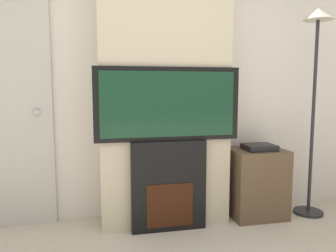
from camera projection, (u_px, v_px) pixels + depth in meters
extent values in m
cube|color=silver|center=(159.00, 67.00, 2.95)|extent=(6.00, 0.06, 2.70)
cube|color=beige|center=(163.00, 66.00, 2.75)|extent=(1.08, 0.36, 2.70)
cube|color=black|center=(168.00, 185.00, 2.69)|extent=(0.61, 0.14, 0.74)
cube|color=#33160A|center=(170.00, 205.00, 2.63)|extent=(0.38, 0.01, 0.36)
cube|color=black|center=(168.00, 104.00, 2.61)|extent=(1.17, 0.06, 0.59)
cube|color=#143823|center=(169.00, 104.00, 2.58)|extent=(1.08, 0.01, 0.52)
cylinder|color=#262628|center=(308.00, 212.00, 3.05)|extent=(0.26, 0.26, 0.03)
cylinder|color=#262628|center=(313.00, 119.00, 2.95)|extent=(0.03, 0.03, 1.73)
cone|color=#B7B2A3|center=(318.00, 14.00, 2.84)|extent=(0.25, 0.25, 0.10)
cube|color=brown|center=(256.00, 183.00, 2.97)|extent=(0.48, 0.40, 0.62)
cube|color=black|center=(259.00, 147.00, 2.89)|extent=(0.26, 0.22, 0.05)
sphere|color=silver|center=(36.00, 112.00, 2.69)|extent=(0.06, 0.06, 0.06)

